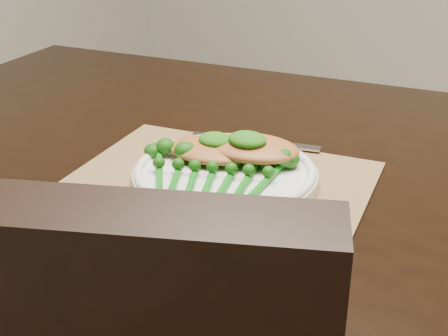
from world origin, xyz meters
The scene contains 9 objects.
placemat centered at (-0.15, -0.15, 0.75)m, with size 0.42×0.31×0.00m, color olive.
dinner_plate centered at (-0.15, -0.15, 0.77)m, with size 0.27×0.27×0.02m.
knife centered at (-0.20, -0.01, 0.76)m, with size 0.21×0.07×0.01m.
fork centered at (-0.11, -0.31, 0.76)m, with size 0.15×0.08×0.00m.
chicken_fillet_left centered at (-0.19, -0.12, 0.78)m, with size 0.13×0.09×0.03m, color #AE6632.
chicken_fillet_right centered at (-0.13, -0.10, 0.79)m, with size 0.14×0.10×0.03m, color #AE6632.
pesto_dollop_left centered at (-0.18, -0.12, 0.80)m, with size 0.05×0.04×0.02m, color #164F0B.
pesto_dollop_right centered at (-0.13, -0.11, 0.81)m, with size 0.06×0.05×0.02m, color #164F0B.
broccolini_bundle centered at (-0.14, -0.19, 0.77)m, with size 0.22×0.23×0.04m.
Camera 1 is at (0.28, -0.83, 1.15)m, focal length 50.00 mm.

